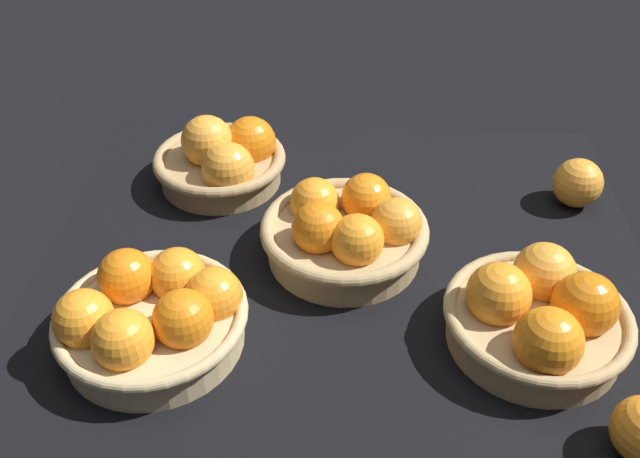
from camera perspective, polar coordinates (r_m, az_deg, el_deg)
market_tray at (r=99.25cm, az=1.94°, el=-2.79°), size 84.00×72.00×3.00cm
basket_far_left at (r=111.57cm, az=-7.89°, el=5.65°), size 20.99×20.99×11.13cm
basket_near_left at (r=85.78cm, az=-13.55°, el=-6.91°), size 23.18×23.18×10.14cm
basket_near_right at (r=87.39cm, az=17.48°, el=-6.74°), size 22.46×22.46×10.49cm
basket_center at (r=95.64cm, az=2.29°, el=-0.11°), size 23.22×23.22×10.50cm
loose_orange_back_gap at (r=112.85cm, az=20.35°, el=3.56°), size 7.50×7.50×7.50cm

